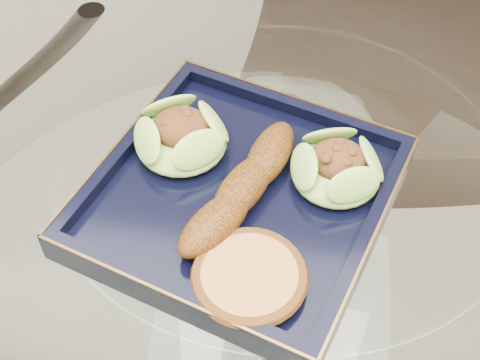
# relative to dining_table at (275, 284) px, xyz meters

# --- Properties ---
(dining_table) EXTENTS (1.13, 1.13, 0.77)m
(dining_table) POSITION_rel_dining_table_xyz_m (0.00, 0.00, 0.00)
(dining_table) COLOR white
(dining_table) RESTS_ON ground
(dining_chair) EXTENTS (0.45, 0.45, 1.03)m
(dining_chair) POSITION_rel_dining_table_xyz_m (0.16, 0.52, -0.02)
(dining_chair) COLOR black
(dining_chair) RESTS_ON ground
(navy_plate) EXTENTS (0.34, 0.34, 0.02)m
(navy_plate) POSITION_rel_dining_table_xyz_m (-0.04, -0.02, 0.17)
(navy_plate) COLOR black
(navy_plate) RESTS_ON dining_table
(lettuce_wrap_left) EXTENTS (0.11, 0.11, 0.03)m
(lettuce_wrap_left) POSITION_rel_dining_table_xyz_m (-0.11, 0.03, 0.20)
(lettuce_wrap_left) COLOR olive
(lettuce_wrap_left) RESTS_ON navy_plate
(lettuce_wrap_right) EXTENTS (0.09, 0.09, 0.03)m
(lettuce_wrap_right) POSITION_rel_dining_table_xyz_m (0.05, 0.01, 0.20)
(lettuce_wrap_right) COLOR #5E962B
(lettuce_wrap_right) RESTS_ON navy_plate
(roasted_plantain) EXTENTS (0.11, 0.18, 0.03)m
(roasted_plantain) POSITION_rel_dining_table_xyz_m (-0.04, -0.02, 0.20)
(roasted_plantain) COLOR #68360A
(roasted_plantain) RESTS_ON navy_plate
(crumb_patty) EXTENTS (0.11, 0.11, 0.02)m
(crumb_patty) POSITION_rel_dining_table_xyz_m (-0.02, -0.11, 0.19)
(crumb_patty) COLOR #A86838
(crumb_patty) RESTS_ON navy_plate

